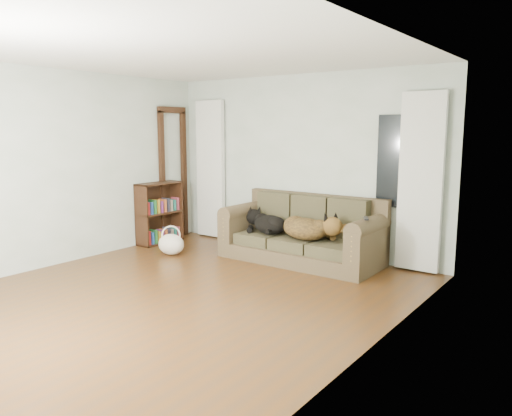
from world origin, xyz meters
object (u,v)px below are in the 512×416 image
Objects in this scene: sofa at (300,229)px; dog_black_lab at (268,224)px; tote_bag at (171,244)px; dog_shepherd at (308,229)px; bookshelf at (160,212)px.

sofa reaches higher than dog_black_lab.
tote_bag is (-1.20, -0.74, -0.32)m from dog_black_lab.
sofa is 0.22m from dog_shepherd.
dog_black_lab reaches higher than tote_bag.
tote_bag is at bearing -154.71° from sofa.
bookshelf is (-0.71, 0.45, 0.34)m from tote_bag.
bookshelf is at bearing 147.86° from tote_bag.
sofa is 2.26× the size of bookshelf.
sofa reaches higher than dog_shepherd.
sofa is at bearing 41.15° from dog_black_lab.
bookshelf is at bearing -171.55° from sofa.
dog_black_lab is at bearing -172.97° from sofa.
sofa is 5.27× the size of tote_bag.
tote_bag is 0.43× the size of bookshelf.
sofa reaches higher than tote_bag.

